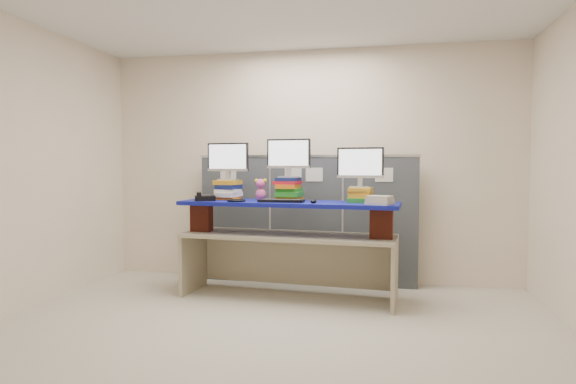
% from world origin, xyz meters
% --- Properties ---
extents(room, '(5.00, 4.00, 2.80)m').
position_xyz_m(room, '(0.00, 0.00, 1.40)').
color(room, '#F6E4CB').
rests_on(room, ground).
extents(cubicle_partition, '(2.60, 0.06, 1.53)m').
position_xyz_m(cubicle_partition, '(-0.00, 1.78, 0.77)').
color(cubicle_partition, '#3E444A').
rests_on(cubicle_partition, ground).
extents(desk, '(2.29, 0.83, 0.68)m').
position_xyz_m(desk, '(-0.09, 1.13, 0.55)').
color(desk, tan).
rests_on(desk, ground).
extents(brick_pier_left, '(0.23, 0.14, 0.30)m').
position_xyz_m(brick_pier_left, '(-1.06, 1.16, 0.83)').
color(brick_pier_left, maroon).
rests_on(brick_pier_left, desk).
extents(brick_pier_right, '(0.23, 0.14, 0.30)m').
position_xyz_m(brick_pier_right, '(0.88, 1.00, 0.83)').
color(brick_pier_right, maroon).
rests_on(brick_pier_right, desk).
extents(blue_board, '(2.34, 0.76, 0.04)m').
position_xyz_m(blue_board, '(-0.09, 1.13, 1.01)').
color(blue_board, '#0B0A82').
rests_on(blue_board, brick_pier_left).
extents(book_stack_left, '(0.27, 0.32, 0.21)m').
position_xyz_m(book_stack_left, '(-0.80, 1.30, 1.14)').
color(book_stack_left, orange).
rests_on(book_stack_left, blue_board).
extents(book_stack_center, '(0.30, 0.33, 0.25)m').
position_xyz_m(book_stack_center, '(-0.10, 1.25, 1.15)').
color(book_stack_center, gold).
rests_on(book_stack_center, blue_board).
extents(book_stack_right, '(0.26, 0.33, 0.15)m').
position_xyz_m(book_stack_right, '(0.66, 1.19, 1.10)').
color(book_stack_right, '#227F24').
rests_on(book_stack_right, blue_board).
extents(monitor_left, '(0.48, 0.15, 0.41)m').
position_xyz_m(monitor_left, '(-0.80, 1.30, 1.48)').
color(monitor_left, '#B6B6BC').
rests_on(monitor_left, book_stack_left).
extents(monitor_center, '(0.48, 0.15, 0.41)m').
position_xyz_m(monitor_center, '(-0.10, 1.25, 1.51)').
color(monitor_center, '#B6B6BC').
rests_on(monitor_center, book_stack_center).
extents(monitor_right, '(0.48, 0.15, 0.41)m').
position_xyz_m(monitor_right, '(0.66, 1.19, 1.41)').
color(monitor_right, '#B6B6BC').
rests_on(monitor_right, book_stack_right).
extents(keyboard, '(0.47, 0.16, 0.03)m').
position_xyz_m(keyboard, '(-0.14, 1.03, 1.04)').
color(keyboard, black).
rests_on(keyboard, blue_board).
extents(mouse, '(0.08, 0.12, 0.04)m').
position_xyz_m(mouse, '(0.21, 0.98, 1.05)').
color(mouse, black).
rests_on(mouse, blue_board).
extents(desk_phone, '(0.27, 0.26, 0.09)m').
position_xyz_m(desk_phone, '(-0.99, 1.07, 1.06)').
color(desk_phone, black).
rests_on(desk_phone, blue_board).
extents(headset, '(0.20, 0.20, 0.02)m').
position_xyz_m(headset, '(-0.62, 1.01, 1.04)').
color(headset, black).
rests_on(headset, blue_board).
extents(plush_toy, '(0.14, 0.10, 0.24)m').
position_xyz_m(plush_toy, '(-0.41, 1.23, 1.15)').
color(plush_toy, '#EA599C').
rests_on(plush_toy, blue_board).
extents(binder_stack, '(0.29, 0.27, 0.09)m').
position_xyz_m(binder_stack, '(0.86, 0.92, 1.07)').
color(binder_stack, '#BEB8A2').
rests_on(binder_stack, blue_board).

